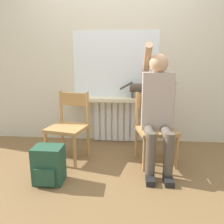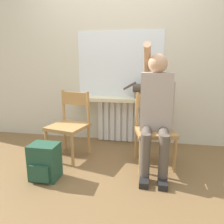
% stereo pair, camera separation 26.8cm
% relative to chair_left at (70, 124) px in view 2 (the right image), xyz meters
% --- Properties ---
extents(ground_plane, '(12.00, 12.00, 0.00)m').
position_rel_chair_left_xyz_m(ground_plane, '(0.52, -0.49, -0.43)').
color(ground_plane, brown).
extents(wall_with_window, '(7.00, 0.06, 2.70)m').
position_rel_chair_left_xyz_m(wall_with_window, '(0.52, 0.74, 0.92)').
color(wall_with_window, beige).
rests_on(wall_with_window, ground_plane).
extents(radiator, '(0.64, 0.08, 0.63)m').
position_rel_chair_left_xyz_m(radiator, '(0.52, 0.67, -0.11)').
color(radiator, white).
rests_on(radiator, ground_plane).
extents(windowsill, '(1.28, 0.25, 0.05)m').
position_rel_chair_left_xyz_m(windowsill, '(0.52, 0.59, 0.23)').
color(windowsill, beige).
rests_on(windowsill, radiator).
extents(window_glass, '(1.22, 0.01, 0.92)m').
position_rel_chair_left_xyz_m(window_glass, '(0.52, 0.71, 0.71)').
color(window_glass, white).
rests_on(window_glass, windowsill).
extents(chair_left, '(0.51, 0.51, 0.83)m').
position_rel_chair_left_xyz_m(chair_left, '(0.00, 0.00, 0.00)').
color(chair_left, '#B2844C').
rests_on(chair_left, ground_plane).
extents(chair_right, '(0.50, 0.50, 0.83)m').
position_rel_chair_left_xyz_m(chair_right, '(1.03, 0.00, 0.00)').
color(chair_right, '#B2844C').
rests_on(chair_right, ground_plane).
extents(person, '(0.36, 0.95, 1.39)m').
position_rel_chair_left_xyz_m(person, '(1.04, -0.10, 0.27)').
color(person, brown).
rests_on(person, ground_plane).
extents(cat, '(0.51, 0.12, 0.23)m').
position_rel_chair_left_xyz_m(cat, '(0.90, 0.60, 0.39)').
color(cat, '#4C4238').
rests_on(cat, windowsill).
extents(backpack, '(0.28, 0.25, 0.37)m').
position_rel_chair_left_xyz_m(backpack, '(-0.06, -0.56, -0.24)').
color(backpack, '#234C38').
rests_on(backpack, ground_plane).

